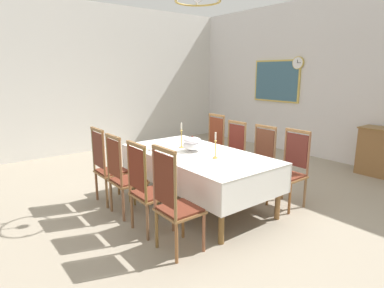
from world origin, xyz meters
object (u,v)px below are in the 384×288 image
Objects in this scene: framed_painting at (276,81)px; bowl_near_left at (160,153)px; chair_north_c at (259,160)px; chandelier at (198,0)px; soup_tureen at (192,144)px; chair_north_d at (290,168)px; chair_south_d at (174,201)px; chair_south_c at (147,187)px; candlestick_east at (215,148)px; bowl_near_right at (153,149)px; chair_south_a at (107,166)px; chair_north_b at (231,153)px; chair_south_b at (123,175)px; mounted_clock at (298,63)px; chair_north_a at (211,146)px; dining_table at (197,158)px; candlestick_west at (181,138)px; spoon_primary at (157,152)px; spoon_secondary at (151,149)px.

bowl_near_left is at bearing -72.35° from framed_painting.
chair_north_c is 1.66× the size of chandelier.
chair_north_d is at bearing 45.68° from soup_tureen.
chair_south_d reaches higher than chair_north_c.
candlestick_east is (0.09, 1.01, 0.35)m from chair_south_c.
chair_south_c is 1.02m from bowl_near_right.
chair_north_b is (0.52, 2.03, -0.02)m from chair_south_a.
chair_south_c is 7.98× the size of bowl_near_right.
chair_south_d is at bearing -45.80° from soup_tureen.
chair_north_b is at bearing 0.03° from chair_north_c.
chair_south_b is 3.88× the size of mounted_clock.
framed_painting is at bearing -74.98° from chair_north_a.
dining_table is 6.01× the size of candlestick_west.
bowl_near_left is 0.14m from spoon_primary.
spoon_primary is (-0.04, 0.55, 0.22)m from chair_south_b.
candlestick_east is (0.09, -1.01, 0.36)m from chair_north_c.
chandelier is at bearing -75.21° from mounted_clock.
spoon_primary is at bearing 94.01° from chair_south_b.
chair_south_a is at bearing -81.19° from framed_painting.
bowl_near_left is at bearing -24.32° from spoon_primary.
chair_south_a reaches higher than candlestick_east.
chair_north_c is at bearing -179.97° from chair_north_b.
chair_north_b is 2.50m from chandelier.
soup_tureen is at bearing 180.00° from dining_table.
bowl_near_right is (-0.12, -0.43, -0.14)m from candlestick_west.
chair_north_c is at bearing 56.03° from candlestick_west.
candlestick_west reaches higher than chair_south_b.
chair_south_c is 6.43× the size of spoon_primary.
chair_south_c is 0.88m from spoon_primary.
chair_north_d is 1.94m from spoon_primary.
candlestick_east is 4.35m from framed_painting.
chandelier is at bearing 32.80° from spoon_secondary.
dining_table is 2.01× the size of chair_north_a.
chair_north_c is 1.63m from spoon_primary.
chair_north_b reaches higher than soup_tureen.
chair_south_c is 0.85× the size of framed_painting.
dining_table is at bearing 40.20° from bowl_near_right.
chair_north_b is 3.73× the size of soup_tureen.
chair_south_d is at bearing -49.28° from chandelier.
chair_north_c reaches higher than spoon_secondary.
bowl_near_right is (-0.80, -1.44, 0.23)m from chair_north_c.
chair_south_b is 0.71m from spoon_secondary.
chair_south_d is at bearing -64.23° from candlestick_east.
bowl_near_right is (0.34, 0.59, 0.22)m from chair_south_a.
mounted_clock reaches higher than framed_painting.
soup_tureen is 0.75× the size of candlestick_west.
spoon_primary is 0.61× the size of mounted_clock.
soup_tureen is at bearing -68.73° from framed_painting.
chair_north_d reaches higher than bowl_near_right.
chair_north_c is 0.82× the size of framed_painting.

